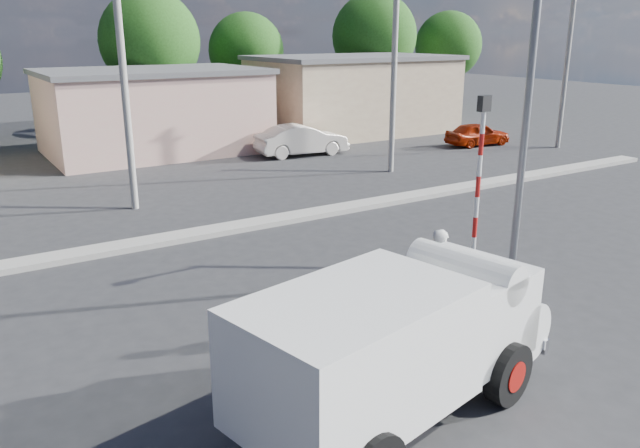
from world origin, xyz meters
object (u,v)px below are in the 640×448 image
truck (404,339)px  bicycle (438,299)px  traffic_pole (479,172)px  cyclist (439,284)px  car_red (478,134)px  car_cream (302,140)px  streetlight (526,67)px

truck → bicycle: bearing=26.2°
truck → bicycle: 3.43m
traffic_pole → cyclist: bearing=-148.9°
bicycle → cyclist: 0.32m
car_red → car_cream: bearing=79.9°
bicycle → car_cream: bearing=-6.1°
truck → car_red: truck is taller
cyclist → bicycle: bearing=0.0°
bicycle → car_red: bearing=-31.9°
car_cream → traffic_pole: 16.48m
car_cream → car_red: 9.58m
cyclist → car_red: (16.21, 14.68, -0.26)m
car_red → traffic_pole: 19.10m
truck → car_cream: (9.63, 19.33, -0.56)m
car_cream → traffic_pole: (-4.48, -15.75, 1.86)m
bicycle → cyclist: size_ratio=1.19×
traffic_pole → car_cream: bearing=74.1°
traffic_pole → truck: bearing=-145.2°
bicycle → car_cream: (6.99, 17.27, 0.20)m
truck → car_cream: bearing=51.6°
car_red → bicycle: bearing=137.7°
truck → car_red: bearing=29.7°
bicycle → cyclist: (0.00, 0.00, 0.32)m
truck → bicycle: truck is taller
cyclist → streetlight: streetlight is taller
bicycle → streetlight: (3.46, 1.22, 4.42)m
car_cream → car_red: (9.22, -2.59, -0.13)m
car_cream → car_red: size_ratio=1.26×
bicycle → traffic_pole: bearing=-43.0°
car_cream → car_red: bearing=-99.4°
car_red → traffic_pole: bearing=139.4°
car_red → truck: bearing=137.2°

